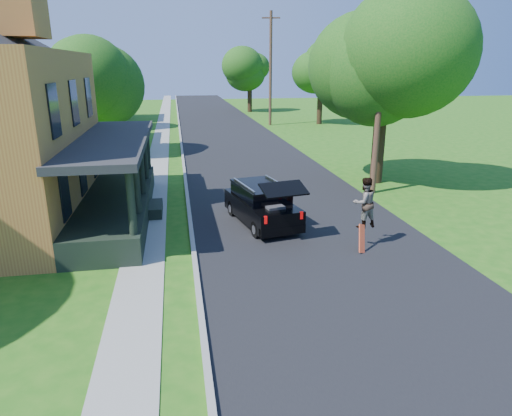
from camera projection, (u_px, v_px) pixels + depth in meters
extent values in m
plane|color=#206113|center=(334.00, 267.00, 13.48)|extent=(140.00, 140.00, 0.00)
cube|color=black|center=(240.00, 149.00, 32.26)|extent=(8.00, 120.00, 0.02)
cube|color=gray|center=(182.00, 151.00, 31.60)|extent=(0.15, 120.00, 0.12)
cube|color=#999891|center=(159.00, 152.00, 31.34)|extent=(1.30, 120.00, 0.03)
cube|color=#999891|center=(46.00, 220.00, 17.54)|extent=(6.50, 1.20, 0.03)
cube|color=#B57A35|center=(16.00, 12.00, 15.32)|extent=(1.60, 2.20, 1.60)
cube|color=black|center=(118.00, 205.00, 17.85)|extent=(2.40, 10.00, 0.90)
cube|color=black|center=(112.00, 141.00, 17.09)|extent=(2.60, 10.30, 0.25)
cube|color=#A1998F|center=(48.00, 111.00, 33.04)|extent=(8.00, 8.00, 5.00)
pyramid|color=black|center=(38.00, 42.00, 31.63)|extent=(12.78, 12.78, 2.20)
cube|color=#A1998F|center=(86.00, 97.00, 48.07)|extent=(8.00, 8.00, 5.00)
pyramid|color=black|center=(81.00, 50.00, 46.66)|extent=(12.78, 12.78, 2.20)
cube|color=black|center=(262.00, 209.00, 17.00)|extent=(2.40, 4.16, 0.76)
cube|color=black|center=(260.00, 192.00, 16.94)|extent=(1.97, 2.68, 0.49)
cube|color=black|center=(260.00, 185.00, 16.86)|extent=(2.02, 2.76, 0.07)
cube|color=black|center=(284.00, 189.00, 14.93)|extent=(1.65, 1.10, 0.34)
cube|color=#313136|center=(274.00, 211.00, 15.88)|extent=(0.72, 0.65, 0.40)
cube|color=#B9BABE|center=(244.00, 185.00, 16.60)|extent=(0.49, 2.12, 0.05)
cube|color=#B9BABE|center=(277.00, 182.00, 17.07)|extent=(0.49, 2.12, 0.05)
cube|color=#990505|center=(266.00, 220.00, 14.97)|extent=(0.12, 0.07, 0.27)
cube|color=#990505|center=(301.00, 215.00, 15.43)|extent=(0.12, 0.07, 0.27)
cylinder|color=black|center=(232.00, 208.00, 17.98)|extent=(0.33, 0.64, 0.60)
cylinder|color=black|center=(266.00, 204.00, 18.48)|extent=(0.33, 0.64, 0.60)
cylinder|color=black|center=(257.00, 229.00, 15.69)|extent=(0.33, 0.64, 0.60)
cylinder|color=black|center=(294.00, 224.00, 16.19)|extent=(0.33, 0.64, 0.60)
imported|color=black|center=(364.00, 203.00, 14.68)|extent=(0.92, 0.78, 1.67)
cube|color=red|center=(362.00, 239.00, 14.49)|extent=(0.35, 0.55, 0.89)
cylinder|color=black|center=(100.00, 133.00, 29.26)|extent=(0.65, 0.65, 3.04)
sphere|color=#3A681B|center=(94.00, 82.00, 28.30)|extent=(5.55, 5.55, 5.00)
sphere|color=#3A681B|center=(98.00, 63.00, 27.69)|extent=(4.81, 4.81, 4.33)
sphere|color=#3A681B|center=(87.00, 72.00, 28.51)|extent=(4.94, 4.94, 4.44)
cylinder|color=black|center=(106.00, 113.00, 41.60)|extent=(0.60, 0.60, 3.05)
sphere|color=#3A681B|center=(102.00, 78.00, 40.67)|extent=(5.38, 5.38, 4.68)
sphere|color=#3A681B|center=(106.00, 65.00, 40.22)|extent=(4.66, 4.66, 4.06)
sphere|color=#3A681B|center=(96.00, 72.00, 40.70)|extent=(4.78, 4.78, 4.16)
cylinder|color=black|center=(378.00, 148.00, 22.72)|extent=(0.78, 0.78, 3.52)
sphere|color=#3A681B|center=(384.00, 72.00, 21.63)|extent=(7.16, 7.16, 5.66)
sphere|color=#3A681B|center=(397.00, 43.00, 20.88)|extent=(6.20, 6.20, 4.90)
sphere|color=#3A681B|center=(373.00, 58.00, 21.93)|extent=(6.36, 6.36, 5.03)
cylinder|color=black|center=(320.00, 106.00, 45.53)|extent=(0.63, 0.63, 3.49)
sphere|color=#3A681B|center=(321.00, 69.00, 44.46)|extent=(6.58, 6.58, 5.46)
sphere|color=#3A681B|center=(326.00, 56.00, 43.81)|extent=(5.70, 5.70, 4.73)
sphere|color=#3A681B|center=(316.00, 63.00, 44.66)|extent=(5.85, 5.85, 4.86)
cylinder|color=black|center=(250.00, 99.00, 57.36)|extent=(0.68, 0.68, 3.26)
sphere|color=#3A681B|center=(250.00, 72.00, 56.39)|extent=(5.79, 5.79, 4.81)
sphere|color=#3A681B|center=(253.00, 63.00, 55.76)|extent=(5.02, 5.02, 4.17)
sphere|color=#3A681B|center=(246.00, 67.00, 56.65)|extent=(5.15, 5.15, 4.28)
cylinder|color=#3E2A1D|center=(380.00, 91.00, 19.93)|extent=(0.29, 0.29, 9.27)
cylinder|color=#3E2A1D|center=(271.00, 70.00, 43.64)|extent=(0.32, 0.32, 10.51)
cube|color=#3E2A1D|center=(271.00, 18.00, 42.25)|extent=(1.71, 0.42, 0.13)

